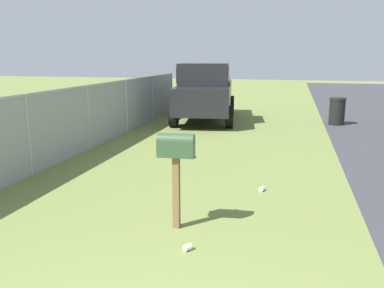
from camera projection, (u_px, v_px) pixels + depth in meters
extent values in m
cube|color=brown|center=(176.00, 193.00, 5.54)|extent=(0.09, 0.09, 1.02)
cube|color=#334C33|center=(176.00, 149.00, 5.40)|extent=(0.23, 0.51, 0.22)
cylinder|color=#334C33|center=(176.00, 141.00, 5.38)|extent=(0.23, 0.51, 0.20)
cube|color=red|center=(178.00, 142.00, 5.49)|extent=(0.02, 0.04, 0.18)
cube|color=black|center=(205.00, 96.00, 14.87)|extent=(5.10, 2.50, 0.90)
cube|color=black|center=(204.00, 74.00, 14.12)|extent=(1.88, 1.91, 0.76)
cube|color=black|center=(204.00, 74.00, 14.12)|extent=(1.83, 1.94, 0.53)
cube|color=black|center=(229.00, 81.00, 15.72)|extent=(2.53, 0.42, 0.12)
cube|color=black|center=(186.00, 81.00, 15.90)|extent=(2.53, 0.42, 0.12)
cylinder|color=black|center=(229.00, 117.00, 13.31)|extent=(0.79, 0.36, 0.76)
cylinder|color=black|center=(174.00, 116.00, 13.51)|extent=(0.79, 0.36, 0.76)
cylinder|color=black|center=(231.00, 105.00, 16.45)|extent=(0.79, 0.36, 0.76)
cylinder|color=black|center=(186.00, 104.00, 16.64)|extent=(0.79, 0.36, 0.76)
cylinder|color=black|center=(337.00, 112.00, 13.95)|extent=(0.53, 0.53, 0.86)
cylinder|color=black|center=(338.00, 99.00, 13.85)|extent=(0.55, 0.55, 0.08)
cylinder|color=#9EA3A8|center=(28.00, 135.00, 7.91)|extent=(0.07, 0.07, 1.63)
cylinder|color=#9EA3A8|center=(88.00, 117.00, 10.21)|extent=(0.07, 0.07, 1.63)
cylinder|color=#9EA3A8|center=(126.00, 106.00, 12.51)|extent=(0.07, 0.07, 1.63)
cylinder|color=#9EA3A8|center=(152.00, 98.00, 14.82)|extent=(0.07, 0.07, 1.63)
cylinder|color=#9EA3A8|center=(172.00, 93.00, 17.12)|extent=(0.07, 0.07, 1.63)
cube|color=#9EA3A8|center=(87.00, 86.00, 10.04)|extent=(14.57, 0.04, 0.04)
cube|color=gray|center=(88.00, 117.00, 10.21)|extent=(14.57, 0.01, 1.63)
cylinder|color=#B2D8BF|center=(193.00, 157.00, 9.45)|extent=(0.23, 0.10, 0.07)
cylinder|color=white|center=(262.00, 189.00, 7.14)|extent=(0.12, 0.11, 0.08)
cylinder|color=white|center=(188.00, 247.00, 4.96)|extent=(0.13, 0.12, 0.08)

